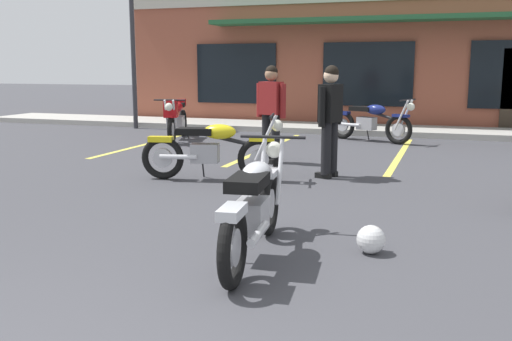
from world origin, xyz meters
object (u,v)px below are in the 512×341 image
helmet_on_pavement (371,239)px  motorcycle_foreground_classic (254,206)px  motorcycle_green_cafe_racer (371,121)px  motorcycle_red_sportbike (176,117)px  parking_lot_lamp_post (129,10)px  person_in_shorts_foreground (330,115)px  person_near_building (271,108)px  motorcycle_silver_naked (212,149)px

helmet_on_pavement → motorcycle_foreground_classic: bearing=-155.9°
motorcycle_green_cafe_racer → helmet_on_pavement: bearing=-82.1°
motorcycle_red_sportbike → helmet_on_pavement: motorcycle_red_sportbike is taller
motorcycle_foreground_classic → motorcycle_red_sportbike: size_ratio=1.02×
motorcycle_red_sportbike → motorcycle_green_cafe_racer: (4.17, 1.24, -0.07)m
motorcycle_green_cafe_racer → parking_lot_lamp_post: (-6.40, 0.63, 2.63)m
motorcycle_red_sportbike → helmet_on_pavement: (5.26, -6.65, -0.40)m
parking_lot_lamp_post → person_in_shorts_foreground: bearing=-38.6°
motorcycle_red_sportbike → motorcycle_foreground_classic: bearing=-58.7°
motorcycle_red_sportbike → person_near_building: bearing=-37.1°
motorcycle_foreground_classic → person_in_shorts_foreground: size_ratio=1.26×
motorcycle_green_cafe_racer → motorcycle_silver_naked: bearing=-106.9°
person_in_shorts_foreground → helmet_on_pavement: (1.10, -3.42, -0.82)m
motorcycle_red_sportbike → person_near_building: 3.70m
motorcycle_red_sportbike → motorcycle_green_cafe_racer: size_ratio=1.04×
motorcycle_foreground_classic → person_in_shorts_foreground: 3.88m
motorcycle_silver_naked → motorcycle_green_cafe_racer: bearing=73.1°
motorcycle_red_sportbike → person_near_building: (2.93, -2.21, 0.42)m
motorcycle_foreground_classic → motorcycle_green_cafe_racer: size_ratio=1.06×
motorcycle_silver_naked → motorcycle_green_cafe_racer: size_ratio=1.05×
motorcycle_silver_naked → person_in_shorts_foreground: bearing=25.5°
motorcycle_red_sportbike → person_in_shorts_foreground: (4.17, -3.23, 0.42)m
person_in_shorts_foreground → motorcycle_red_sportbike: bearing=142.2°
person_near_building → helmet_on_pavement: bearing=-62.2°
motorcycle_foreground_classic → parking_lot_lamp_post: size_ratio=0.44×
parking_lot_lamp_post → motorcycle_green_cafe_racer: bearing=-5.7°
motorcycle_red_sportbike → helmet_on_pavement: 8.49m
motorcycle_red_sportbike → parking_lot_lamp_post: bearing=140.0°
person_near_building → parking_lot_lamp_post: (-5.16, 4.09, 2.14)m
helmet_on_pavement → motorcycle_red_sportbike: bearing=128.4°
motorcycle_silver_naked → parking_lot_lamp_post: size_ratio=0.44×
motorcycle_red_sportbike → parking_lot_lamp_post: size_ratio=0.43×
motorcycle_red_sportbike → person_in_shorts_foreground: 5.29m
motorcycle_silver_naked → person_in_shorts_foreground: size_ratio=1.24×
motorcycle_red_sportbike → person_near_building: person_near_building is taller
motorcycle_foreground_classic → motorcycle_silver_naked: size_ratio=1.01×
motorcycle_silver_naked → helmet_on_pavement: 3.79m
motorcycle_silver_naked → person_in_shorts_foreground: 1.83m
motorcycle_green_cafe_racer → person_near_building: (-1.24, -3.45, 0.49)m
motorcycle_green_cafe_racer → person_near_building: 3.70m
motorcycle_green_cafe_racer → helmet_on_pavement: (1.09, -7.89, -0.33)m
motorcycle_silver_naked → person_near_building: size_ratio=1.24×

